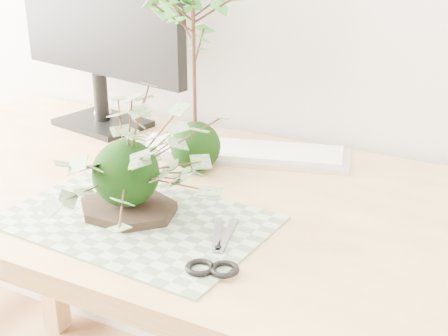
% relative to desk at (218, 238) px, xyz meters
% --- Properties ---
extents(desk, '(1.60, 0.70, 0.74)m').
position_rel_desk_xyz_m(desk, '(0.00, 0.00, 0.00)').
color(desk, '#D9B674').
rests_on(desk, ground_plane).
extents(cutting_mat, '(0.45, 0.31, 0.00)m').
position_rel_desk_xyz_m(cutting_mat, '(-0.07, -0.15, 0.09)').
color(cutting_mat, '#5E7559').
rests_on(cutting_mat, desk).
extents(stone_dish, '(0.18, 0.18, 0.01)m').
position_rel_desk_xyz_m(stone_dish, '(-0.10, -0.14, 0.10)').
color(stone_dish, black).
rests_on(stone_dish, cutting_mat).
extents(ivy_kokedama, '(0.39, 0.39, 0.23)m').
position_rel_desk_xyz_m(ivy_kokedama, '(-0.10, -0.14, 0.22)').
color(ivy_kokedama, black).
rests_on(ivy_kokedama, stone_dish).
extents(maple_kokedama, '(0.25, 0.25, 0.42)m').
position_rel_desk_xyz_m(maple_kokedama, '(-0.10, 0.09, 0.38)').
color(maple_kokedama, black).
rests_on(maple_kokedama, desk).
extents(keyboard, '(0.48, 0.26, 0.02)m').
position_rel_desk_xyz_m(keyboard, '(-0.06, 0.20, 0.10)').
color(keyboard, silver).
rests_on(keyboard, desk).
extents(monitor, '(0.52, 0.19, 0.46)m').
position_rel_desk_xyz_m(monitor, '(-0.44, 0.23, 0.35)').
color(monitor, black).
rests_on(monitor, desk).
extents(foil_ball, '(0.04, 0.04, 0.04)m').
position_rel_desk_xyz_m(foil_ball, '(-0.46, 0.25, 0.11)').
color(foil_ball, silver).
rests_on(foil_ball, desk).
extents(scissors, '(0.09, 0.19, 0.01)m').
position_rel_desk_xyz_m(scissors, '(0.10, -0.22, 0.10)').
color(scissors, gray).
rests_on(scissors, cutting_mat).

